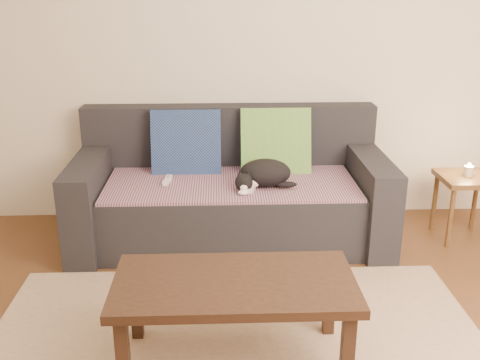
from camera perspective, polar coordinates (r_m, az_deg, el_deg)
The scene contains 11 objects.
back_wall at distance 4.08m, azimuth -1.17°, elevation 13.79°, with size 4.50×0.04×2.60m, color beige.
sofa at distance 3.89m, azimuth -0.95°, elevation -1.53°, with size 2.10×0.94×0.87m.
throw_blanket at distance 3.76m, azimuth -0.93°, elevation -0.31°, with size 1.66×0.74×0.02m, color #3C284B.
cushion_navy at distance 3.96m, azimuth -5.47°, elevation 3.63°, with size 0.48×0.12×0.48m, color #0F2141.
cushion_green at distance 3.97m, azimuth 3.60°, elevation 3.74°, with size 0.49×0.12×0.49m, color #0B4C48.
cat at distance 3.65m, azimuth 2.40°, elevation 0.64°, with size 0.41×0.31×0.18m.
wii_remote_a at distance 3.77m, azimuth -7.39°, elevation -0.02°, with size 0.15×0.04×0.03m, color white.
wii_remote_b at distance 3.61m, azimuth 1.23°, elevation -0.79°, with size 0.15×0.04×0.03m, color white.
side_table at distance 4.14m, azimuth 21.99°, elevation -0.66°, with size 0.37×0.37×0.46m.
candle at distance 4.11m, azimuth 22.20°, elevation 0.88°, with size 0.06×0.06×0.09m.
coffee_table at distance 2.59m, azimuth -0.56°, elevation -11.21°, with size 1.10×0.55×0.44m.
Camera 1 is at (-0.08, -2.06, 1.70)m, focal length 42.00 mm.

